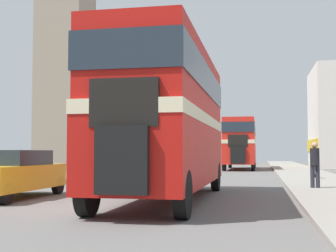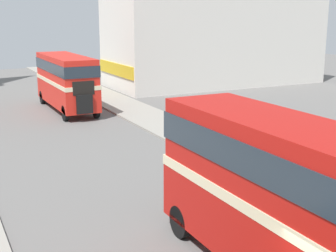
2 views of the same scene
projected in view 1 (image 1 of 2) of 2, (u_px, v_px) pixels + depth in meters
The scene contains 6 objects.
ground_plane at pixel (102, 209), 11.90m from camera, with size 120.00×120.00×0.00m, color slate.
double_decker_bus at pixel (168, 113), 14.24m from camera, with size 2.49×9.72×4.48m.
bus_distant at pixel (240, 140), 39.62m from camera, with size 2.50×9.24×4.15m.
car_parked_mid at pixel (13, 173), 14.78m from camera, with size 1.73×4.30×1.52m.
pedestrian_walking at pixel (315, 162), 17.61m from camera, with size 0.35×0.35×1.71m.
bicycle_on_pavement at pixel (316, 171), 24.02m from camera, with size 0.05×1.76×0.78m.
Camera 1 is at (3.97, -11.45, 1.46)m, focal length 50.00 mm.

